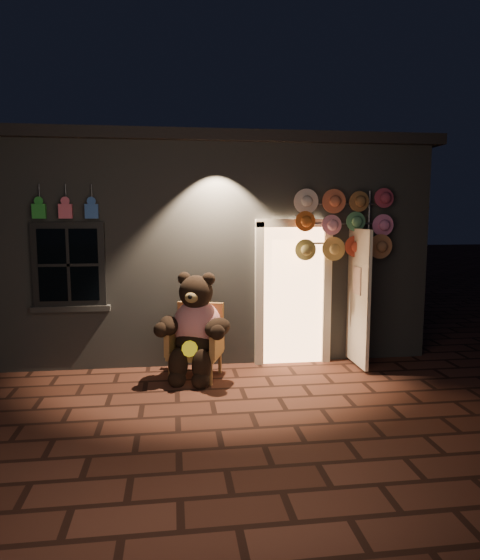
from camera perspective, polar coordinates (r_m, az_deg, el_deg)
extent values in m
plane|color=#572E21|center=(6.25, -3.23, -13.64)|extent=(60.00, 60.00, 0.00)
cube|color=slate|center=(9.85, -5.12, 3.92)|extent=(7.00, 5.00, 3.30)
cube|color=black|center=(9.90, -5.24, 13.97)|extent=(7.30, 5.30, 0.16)
cube|color=black|center=(7.46, -18.94, 1.66)|extent=(1.00, 0.10, 1.20)
cube|color=black|center=(7.43, -18.99, 1.64)|extent=(0.82, 0.06, 1.02)
cube|color=slate|center=(7.54, -18.74, -3.10)|extent=(1.10, 0.14, 0.08)
cube|color=#EDA76B|center=(7.61, 6.02, -1.66)|extent=(0.92, 0.10, 2.10)
cube|color=beige|center=(7.47, 2.21, -1.80)|extent=(0.12, 0.12, 2.20)
cube|color=beige|center=(7.71, 9.85, -1.61)|extent=(0.12, 0.12, 2.20)
cube|color=beige|center=(7.48, 6.21, 6.49)|extent=(1.16, 0.12, 0.12)
cube|color=beige|center=(7.52, 13.39, -1.94)|extent=(0.05, 0.80, 2.00)
cube|color=green|center=(7.42, -21.98, 7.30)|extent=(0.18, 0.07, 0.20)
cylinder|color=#59595E|center=(7.49, -21.96, 9.21)|extent=(0.02, 0.02, 0.25)
cube|color=#DC5A70|center=(7.35, -19.31, 7.43)|extent=(0.18, 0.07, 0.20)
cylinder|color=#59595E|center=(7.41, -19.30, 9.36)|extent=(0.02, 0.02, 0.25)
cube|color=#305AA9|center=(7.29, -16.59, 7.54)|extent=(0.18, 0.07, 0.20)
cylinder|color=#59595E|center=(7.35, -16.59, 9.48)|extent=(0.02, 0.02, 0.25)
cube|color=#8F5F37|center=(7.00, -5.11, -8.31)|extent=(0.83, 0.80, 0.09)
cube|color=#8F5F37|center=(7.19, -4.52, -5.16)|extent=(0.65, 0.28, 0.66)
cube|color=#8F5F37|center=(7.03, -7.65, -6.69)|extent=(0.25, 0.56, 0.38)
cube|color=#8F5F37|center=(6.86, -2.64, -6.98)|extent=(0.25, 0.56, 0.38)
cylinder|color=#8F5F37|center=(6.90, -8.02, -10.32)|extent=(0.05, 0.05, 0.30)
cylinder|color=#8F5F37|center=(6.75, -3.36, -10.68)|extent=(0.05, 0.05, 0.30)
cylinder|color=#8F5F37|center=(7.38, -6.67, -9.11)|extent=(0.05, 0.05, 0.30)
cylinder|color=#8F5F37|center=(7.24, -2.31, -9.41)|extent=(0.05, 0.05, 0.30)
ellipsoid|color=red|center=(6.96, -4.90, -5.18)|extent=(0.82, 0.74, 0.72)
ellipsoid|color=black|center=(6.93, -5.06, -7.03)|extent=(0.69, 0.63, 0.34)
sphere|color=black|center=(6.82, -5.06, -1.39)|extent=(0.59, 0.59, 0.46)
sphere|color=black|center=(6.88, -6.38, 0.18)|extent=(0.18, 0.18, 0.18)
sphere|color=black|center=(6.78, -3.62, 0.11)|extent=(0.18, 0.18, 0.18)
ellipsoid|color=olive|center=(6.63, -5.56, -2.01)|extent=(0.21, 0.18, 0.14)
ellipsoid|color=black|center=(6.85, -8.18, -5.18)|extent=(0.27, 0.48, 0.26)
ellipsoid|color=black|center=(6.66, -2.58, -5.47)|extent=(0.50, 0.53, 0.26)
ellipsoid|color=black|center=(6.77, -7.08, -9.55)|extent=(0.26, 0.26, 0.44)
ellipsoid|color=black|center=(6.68, -4.41, -9.75)|extent=(0.26, 0.26, 0.44)
sphere|color=black|center=(6.77, -7.22, -11.16)|extent=(0.24, 0.24, 0.24)
sphere|color=black|center=(6.68, -4.53, -11.38)|extent=(0.24, 0.24, 0.24)
cylinder|color=yellow|center=(6.66, -5.78, -7.83)|extent=(0.24, 0.16, 0.21)
cylinder|color=#59595E|center=(7.83, 14.33, 0.26)|extent=(0.04, 0.04, 2.60)
cylinder|color=#59595E|center=(7.65, 12.62, 8.48)|extent=(1.16, 0.03, 0.03)
cylinder|color=#59595E|center=(7.65, 12.56, 6.31)|extent=(1.16, 0.03, 0.03)
cylinder|color=#59595E|center=(7.66, 12.50, 4.15)|extent=(1.16, 0.03, 0.03)
cylinder|color=beige|center=(7.38, 7.65, 9.01)|extent=(0.33, 0.11, 0.33)
cylinder|color=#E36D47|center=(7.46, 10.60, 8.93)|extent=(0.33, 0.11, 0.33)
cylinder|color=brown|center=(7.57, 13.49, 8.83)|extent=(0.33, 0.11, 0.33)
cylinder|color=#AB374F|center=(7.77, 16.01, 8.71)|extent=(0.33, 0.11, 0.33)
cylinder|color=orange|center=(7.35, 7.67, 6.38)|extent=(0.33, 0.11, 0.33)
cylinder|color=#FFA1B8|center=(7.43, 10.61, 6.33)|extent=(0.33, 0.11, 0.33)
cylinder|color=#559D6A|center=(7.62, 13.25, 6.29)|extent=(0.33, 0.11, 0.33)
cylinder|color=pink|center=(7.74, 16.01, 6.21)|extent=(0.33, 0.11, 0.33)
cylinder|color=tan|center=(7.34, 7.68, 3.74)|extent=(0.33, 0.11, 0.33)
cylinder|color=tan|center=(7.50, 10.41, 3.77)|extent=(0.33, 0.11, 0.33)
cylinder|color=#C7432B|center=(7.60, 13.25, 3.74)|extent=(0.33, 0.11, 0.33)
cylinder|color=#C17B4F|center=(7.72, 16.01, 3.70)|extent=(0.33, 0.11, 0.33)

